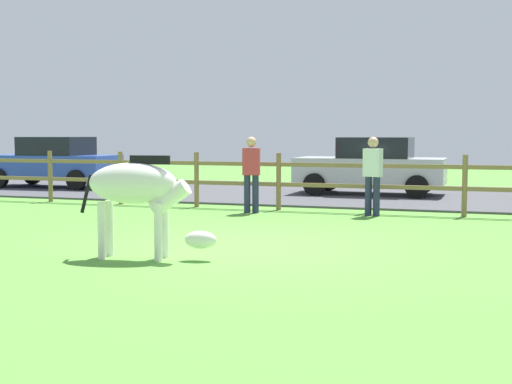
% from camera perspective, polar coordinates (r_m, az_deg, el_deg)
% --- Properties ---
extents(ground_plane, '(60.00, 60.00, 0.00)m').
position_cam_1_polar(ground_plane, '(10.50, -0.61, -4.51)').
color(ground_plane, '#549338').
extents(parking_asphalt, '(28.00, 7.40, 0.05)m').
position_cam_1_polar(parking_asphalt, '(19.46, 8.38, -0.18)').
color(parking_asphalt, '#47474C').
rests_on(parking_asphalt, ground_plane).
extents(paddock_fence, '(22.07, 0.11, 1.28)m').
position_cam_1_polar(paddock_fence, '(15.21, 5.49, 1.12)').
color(paddock_fence, olive).
rests_on(paddock_fence, ground_plane).
extents(zebra, '(1.93, 0.66, 1.41)m').
position_cam_1_polar(zebra, '(9.52, -9.65, 0.07)').
color(zebra, white).
rests_on(zebra, ground_plane).
extents(parked_car_blue, '(4.03, 1.95, 1.56)m').
position_cam_1_polar(parked_car_blue, '(22.36, -16.33, 2.42)').
color(parked_car_blue, '#2D4CAD').
rests_on(parked_car_blue, parking_asphalt).
extents(parked_car_silver, '(4.01, 1.91, 1.56)m').
position_cam_1_polar(parked_car_silver, '(19.16, 9.50, 2.18)').
color(parked_car_silver, '#B7BABF').
rests_on(parked_car_silver, parking_asphalt).
extents(visitor_left_of_tree, '(0.39, 0.28, 1.64)m').
position_cam_1_polar(visitor_left_of_tree, '(14.84, -0.39, 1.74)').
color(visitor_left_of_tree, '#232847').
rests_on(visitor_left_of_tree, ground_plane).
extents(visitor_right_of_tree, '(0.40, 0.30, 1.64)m').
position_cam_1_polar(visitor_right_of_tree, '(14.50, 9.60, 1.60)').
color(visitor_right_of_tree, '#232847').
rests_on(visitor_right_of_tree, ground_plane).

